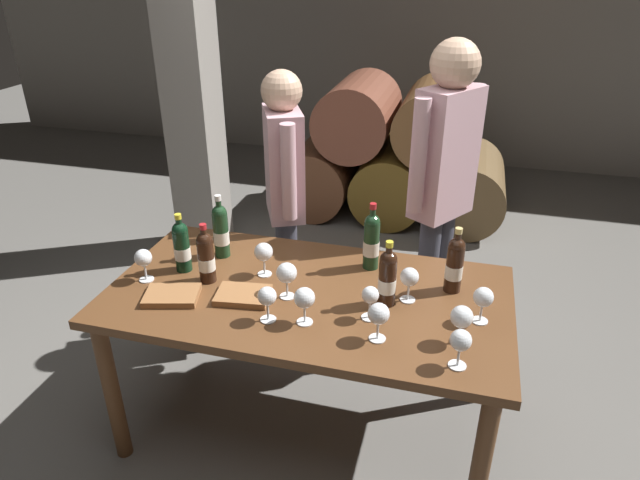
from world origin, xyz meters
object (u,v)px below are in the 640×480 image
object	(u,v)px
wine_glass_1	(483,298)
taster_seated_left	(285,188)
sommelier_presenting	(443,179)
wine_glass_3	(370,296)
tasting_notebook	(243,295)
dining_table	(308,310)
wine_bottle_1	(387,278)
wine_bottle_2	(455,264)
leather_ledger	(172,295)
wine_bottle_5	(371,241)
wine_glass_0	(287,274)
wine_glass_2	(267,297)
wine_glass_4	(304,299)
wine_bottle_0	(182,246)
wine_glass_8	(264,253)
wine_bottle_4	(221,230)
wine_glass_5	(409,278)
wine_glass_10	(379,315)
wine_bottle_3	(206,257)
wine_glass_6	(143,259)
wine_glass_7	(461,342)
wine_glass_9	(462,318)

from	to	relation	value
wine_glass_1	taster_seated_left	bearing A→B (deg)	144.51
sommelier_presenting	wine_glass_3	bearing A→B (deg)	-102.78
wine_glass_3	tasting_notebook	xyz separation A→B (m)	(-0.54, 0.00, -0.09)
tasting_notebook	dining_table	bearing A→B (deg)	17.24
wine_bottle_1	wine_bottle_2	xyz separation A→B (m)	(0.26, 0.18, 0.00)
leather_ledger	wine_bottle_5	bearing A→B (deg)	17.05
wine_glass_0	wine_glass_2	size ratio (longest dim) A/B	1.07
wine_bottle_1	wine_glass_4	bearing A→B (deg)	-143.24
wine_bottle_0	wine_glass_8	bearing A→B (deg)	8.29
wine_bottle_2	wine_glass_3	bearing A→B (deg)	-135.62
wine_glass_1	dining_table	bearing A→B (deg)	177.74
wine_bottle_4	tasting_notebook	bearing A→B (deg)	-53.91
wine_bottle_5	wine_glass_8	world-z (taller)	wine_bottle_5
wine_bottle_4	wine_glass_5	xyz separation A→B (m)	(0.90, -0.16, -0.03)
wine_glass_1	sommelier_presenting	size ratio (longest dim) A/B	0.09
wine_glass_4	sommelier_presenting	xyz separation A→B (m)	(0.44, 0.97, 0.17)
wine_glass_8	tasting_notebook	world-z (taller)	wine_glass_8
wine_bottle_5	wine_glass_4	world-z (taller)	wine_bottle_5
wine_glass_1	wine_glass_10	xyz separation A→B (m)	(-0.37, -0.22, 0.00)
wine_glass_4	tasting_notebook	distance (m)	0.33
taster_seated_left	wine_bottle_3	bearing A→B (deg)	-98.51
wine_glass_6	leather_ledger	bearing A→B (deg)	-29.83
wine_bottle_1	sommelier_presenting	xyz separation A→B (m)	(0.15, 0.75, 0.16)
wine_glass_2	wine_glass_5	distance (m)	0.59
wine_glass_5	wine_bottle_5	bearing A→B (deg)	131.01
leather_ledger	wine_bottle_3	bearing A→B (deg)	48.49
wine_bottle_2	wine_glass_6	size ratio (longest dim) A/B	1.96
wine_glass_10	sommelier_presenting	distance (m)	1.02
dining_table	wine_bottle_3	size ratio (longest dim) A/B	6.17
wine_bottle_2	wine_glass_5	size ratio (longest dim) A/B	1.94
wine_bottle_1	wine_glass_0	world-z (taller)	wine_bottle_1
wine_glass_10	leather_ledger	bearing A→B (deg)	176.75
wine_glass_0	wine_bottle_2	bearing A→B (deg)	19.47
wine_glass_5	wine_glass_8	world-z (taller)	wine_glass_8
wine_glass_7	tasting_notebook	xyz separation A→B (m)	(-0.89, 0.21, -0.09)
wine_glass_6	leather_ledger	size ratio (longest dim) A/B	0.68
wine_bottle_0	taster_seated_left	size ratio (longest dim) A/B	0.18
wine_glass_5	taster_seated_left	bearing A→B (deg)	138.43
wine_glass_2	leather_ledger	distance (m)	0.45
wine_glass_3	taster_seated_left	size ratio (longest dim) A/B	0.09
wine_bottle_2	wine_glass_10	xyz separation A→B (m)	(-0.25, -0.42, -0.02)
wine_bottle_2	wine_glass_0	xyz separation A→B (m)	(-0.66, -0.23, -0.02)
wine_bottle_1	wine_glass_1	distance (m)	0.38
wine_glass_9	leather_ledger	xyz separation A→B (m)	(-1.17, -0.01, -0.10)
wine_bottle_3	wine_glass_3	size ratio (longest dim) A/B	1.92
wine_glass_0	wine_glass_10	size ratio (longest dim) A/B	1.03
dining_table	taster_seated_left	world-z (taller)	taster_seated_left
wine_glass_2	wine_bottle_4	bearing A→B (deg)	131.31
wine_glass_5	wine_glass_9	bearing A→B (deg)	-47.17
tasting_notebook	wine_glass_4	bearing A→B (deg)	-26.30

